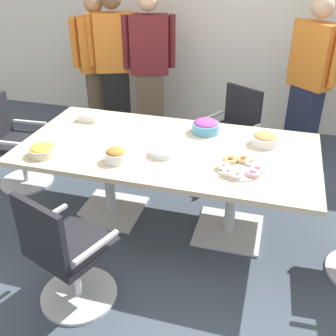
{
  "coord_description": "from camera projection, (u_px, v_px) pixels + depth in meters",
  "views": [
    {
      "loc": [
        0.81,
        -2.82,
        2.22
      ],
      "look_at": [
        0.0,
        0.0,
        0.55
      ],
      "focal_mm": 42.96,
      "sensor_mm": 36.0,
      "label": 1
    }
  ],
  "objects": [
    {
      "name": "office_chair_1",
      "position": [
        16.0,
        147.0,
        4.04
      ],
      "size": [
        0.57,
        0.57,
        0.91
      ],
      "rotation": [
        0.0,
        0.0,
        -1.51
      ],
      "color": "silver",
      "rests_on": "ground"
    },
    {
      "name": "office_chair_0",
      "position": [
        232.0,
        137.0,
        4.25
      ],
      "size": [
        0.74,
        0.74,
        0.91
      ],
      "rotation": [
        0.0,
        0.0,
        -3.66
      ],
      "color": "silver",
      "rests_on": "ground"
    },
    {
      "name": "snack_bowl_pretzels",
      "position": [
        116.0,
        155.0,
        3.03
      ],
      "size": [
        0.17,
        0.17,
        0.11
      ],
      "color": "white",
      "rests_on": "conference_table"
    },
    {
      "name": "snack_bowl_chips_yellow",
      "position": [
        42.0,
        150.0,
        3.13
      ],
      "size": [
        0.21,
        0.21,
        0.09
      ],
      "color": "beige",
      "rests_on": "conference_table"
    },
    {
      "name": "donut_platter",
      "position": [
        240.0,
        168.0,
        2.93
      ],
      "size": [
        0.34,
        0.35,
        0.04
      ],
      "color": "white",
      "rests_on": "conference_table"
    },
    {
      "name": "office_chair_2",
      "position": [
        67.0,
        257.0,
        2.64
      ],
      "size": [
        0.7,
        0.7,
        0.91
      ],
      "rotation": [
        0.0,
        0.0,
        -0.36
      ],
      "color": "silver",
      "rests_on": "ground"
    },
    {
      "name": "ground_plane",
      "position": [
        168.0,
        221.0,
        3.65
      ],
      "size": [
        10.0,
        10.0,
        0.01
      ],
      "primitive_type": "cube",
      "color": "#3D4754"
    },
    {
      "name": "conference_table",
      "position": [
        168.0,
        160.0,
        3.34
      ],
      "size": [
        2.4,
        1.2,
        0.75
      ],
      "color": "#CCB793",
      "rests_on": "ground"
    },
    {
      "name": "person_standing_3",
      "position": [
        310.0,
        79.0,
        4.3
      ],
      "size": [
        0.52,
        0.45,
        1.76
      ],
      "rotation": [
        0.0,
        0.0,
        -3.84
      ],
      "color": "#232842",
      "rests_on": "ground"
    },
    {
      "name": "back_wall",
      "position": [
        221.0,
        16.0,
        4.96
      ],
      "size": [
        8.0,
        0.1,
        2.8
      ],
      "primitive_type": "cube",
      "color": "white",
      "rests_on": "ground"
    },
    {
      "name": "person_standing_0",
      "position": [
        98.0,
        65.0,
        4.94
      ],
      "size": [
        0.54,
        0.44,
        1.7
      ],
      "rotation": [
        0.0,
        0.0,
        -2.51
      ],
      "color": "brown",
      "rests_on": "ground"
    },
    {
      "name": "napkin_pile",
      "position": [
        91.0,
        116.0,
        3.76
      ],
      "size": [
        0.18,
        0.18,
        0.07
      ],
      "primitive_type": "cube",
      "color": "white",
      "rests_on": "conference_table"
    },
    {
      "name": "snack_bowl_cookies",
      "position": [
        265.0,
        139.0,
        3.29
      ],
      "size": [
        0.22,
        0.22,
        0.1
      ],
      "color": "white",
      "rests_on": "conference_table"
    },
    {
      "name": "snack_bowl_candy_mix",
      "position": [
        206.0,
        126.0,
        3.49
      ],
      "size": [
        0.24,
        0.24,
        0.12
      ],
      "color": "#4C9EC6",
      "rests_on": "conference_table"
    },
    {
      "name": "person_standing_2",
      "position": [
        149.0,
        67.0,
        4.74
      ],
      "size": [
        0.6,
        0.35,
        1.76
      ],
      "rotation": [
        0.0,
        0.0,
        -2.82
      ],
      "color": "brown",
      "rests_on": "ground"
    },
    {
      "name": "person_standing_1",
      "position": [
        115.0,
        64.0,
        4.81
      ],
      "size": [
        0.6,
        0.37,
        1.76
      ],
      "rotation": [
        0.0,
        0.0,
        -2.77
      ],
      "color": "black",
      "rests_on": "ground"
    },
    {
      "name": "plate_stack",
      "position": [
        163.0,
        152.0,
        3.14
      ],
      "size": [
        0.2,
        0.2,
        0.05
      ],
      "color": "white",
      "rests_on": "conference_table"
    }
  ]
}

